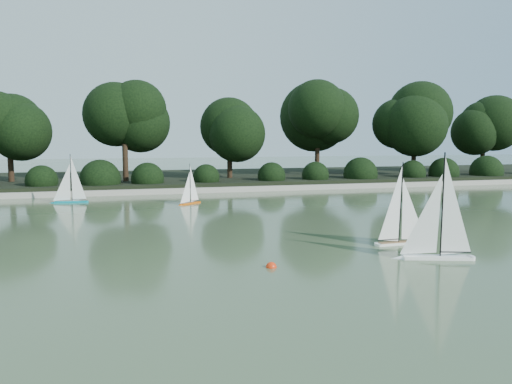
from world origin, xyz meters
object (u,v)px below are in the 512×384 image
sailboat_white_a (431,241)px  sailboat_orange (188,197)px  race_buoy (271,267)px  sailboat_white_b (405,231)px  sailboat_teal (67,195)px

sailboat_white_a → sailboat_orange: 7.95m
race_buoy → sailboat_white_a: bearing=-3.9°
sailboat_white_a → race_buoy: (-2.53, 0.17, -0.28)m
sailboat_white_b → sailboat_orange: size_ratio=1.27×
sailboat_white_a → race_buoy: 2.55m
sailboat_white_a → sailboat_white_b: sailboat_white_a is taller
sailboat_white_b → sailboat_teal: 9.89m
sailboat_orange → race_buoy: bearing=-88.2°
sailboat_teal → race_buoy: 9.23m
sailboat_white_a → race_buoy: size_ratio=11.09×
sailboat_teal → sailboat_white_a: bearing=-54.9°
sailboat_white_a → sailboat_teal: 10.61m
sailboat_orange → sailboat_teal: sailboat_teal is taller
sailboat_white_b → sailboat_orange: (-2.98, 6.38, -0.05)m
sailboat_orange → sailboat_teal: 3.56m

